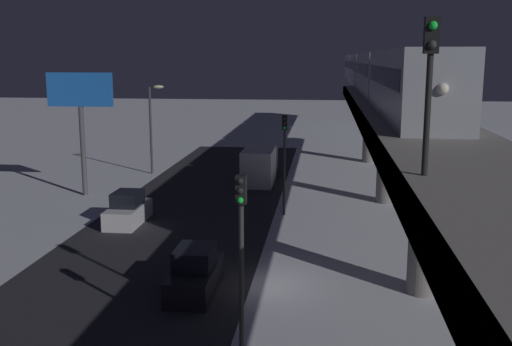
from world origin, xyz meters
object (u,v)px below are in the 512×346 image
object	(u,v)px
box_truck	(260,165)
traffic_light_near	(241,244)
subway_train	(371,71)
sedan_white	(128,210)
sedan_black	(195,274)
traffic_light_mid	(284,150)
rail_signal	(430,69)
commercial_billboard	(80,102)

from	to	relation	value
box_truck	traffic_light_near	world-z (taller)	traffic_light_near
subway_train	sedan_white	distance (m)	31.39
sedan_black	traffic_light_mid	size ratio (longest dim) A/B	0.70
rail_signal	commercial_billboard	distance (m)	32.68
sedan_black	traffic_light_near	xyz separation A→B (m)	(-2.90, 6.29, 3.40)
box_truck	traffic_light_mid	bearing A→B (deg)	104.22
traffic_light_mid	commercial_billboard	size ratio (longest dim) A/B	0.72
rail_signal	sedan_white	xyz separation A→B (m)	(14.40, -18.66, -8.85)
sedan_black	box_truck	xyz separation A→B (m)	(-0.20, -23.92, 0.55)
traffic_light_mid	box_truck	bearing A→B (deg)	-75.78
rail_signal	commercial_billboard	size ratio (longest dim) A/B	0.45
sedan_white	box_truck	world-z (taller)	box_truck
sedan_black	box_truck	bearing A→B (deg)	89.52
traffic_light_near	subway_train	bearing A→B (deg)	-99.18
subway_train	rail_signal	bearing A→B (deg)	87.77
sedan_black	traffic_light_near	bearing A→B (deg)	-65.24
subway_train	sedan_black	bearing A→B (deg)	74.87
sedan_white	commercial_billboard	size ratio (longest dim) A/B	0.49
subway_train	traffic_light_mid	bearing A→B (deg)	73.27
commercial_billboard	traffic_light_near	bearing A→B (deg)	122.31
rail_signal	subway_train	bearing A→B (deg)	-92.23
rail_signal	traffic_light_near	world-z (taller)	rail_signal
commercial_billboard	box_truck	bearing A→B (deg)	-151.46
subway_train	rail_signal	size ratio (longest dim) A/B	18.52
rail_signal	sedan_black	bearing A→B (deg)	-46.40
subway_train	sedan_black	size ratio (longest dim) A/B	16.62
sedan_white	commercial_billboard	distance (m)	10.83
sedan_black	traffic_light_near	distance (m)	7.71
sedan_black	traffic_light_mid	distance (m)	14.00
sedan_white	traffic_light_near	xyz separation A→B (m)	(-9.30, 16.54, 3.40)
rail_signal	box_truck	world-z (taller)	rail_signal
box_truck	traffic_light_near	bearing A→B (deg)	95.11
rail_signal	box_truck	xyz separation A→B (m)	(7.80, -32.32, -8.30)
sedan_white	traffic_light_mid	bearing A→B (deg)	-162.05
traffic_light_near	commercial_billboard	xyz separation A→B (m)	(14.91, -23.57, 2.63)
sedan_black	traffic_light_near	world-z (taller)	traffic_light_near
sedan_white	box_truck	bearing A→B (deg)	-115.77
box_truck	commercial_billboard	bearing A→B (deg)	28.54
box_truck	traffic_light_near	distance (m)	30.46
traffic_light_near	traffic_light_mid	bearing A→B (deg)	-90.00
subway_train	sedan_white	xyz separation A→B (m)	(16.13, 25.74, -7.90)
traffic_light_near	sedan_black	bearing A→B (deg)	-65.24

